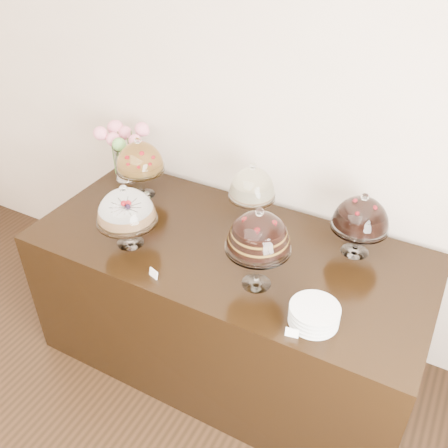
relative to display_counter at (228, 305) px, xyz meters
The scene contains 11 objects.
wall_back 1.23m from the display_counter, 120.46° to the left, with size 5.00×0.04×3.00m, color beige.
display_counter is the anchor object (origin of this frame).
cake_stand_sugar_sponge 0.87m from the display_counter, 154.74° to the right, with size 0.33×0.33×0.37m.
cake_stand_choco_layer 0.82m from the display_counter, 37.28° to the right, with size 0.32×0.32×0.45m.
cake_stand_cheesecake 0.74m from the display_counter, 89.37° to the left, with size 0.27×0.27×0.38m.
cake_stand_dark_choco 0.97m from the display_counter, 24.41° to the left, with size 0.30×0.30×0.37m.
cake_stand_fruit_tart 1.03m from the display_counter, 163.39° to the left, with size 0.30×0.30×0.39m.
flower_vase 1.22m from the display_counter, 160.68° to the left, with size 0.31×0.28×0.38m.
plate_stack 0.84m from the display_counter, 27.56° to the right, with size 0.22×0.22×0.09m.
price_card_left 0.66m from the display_counter, 118.07° to the right, with size 0.06×0.01×0.04m, color white.
price_card_right 0.85m from the display_counter, 38.58° to the right, with size 0.06×0.01×0.04m, color white.
Camera 1 is at (1.32, 0.54, 2.59)m, focal length 40.00 mm.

